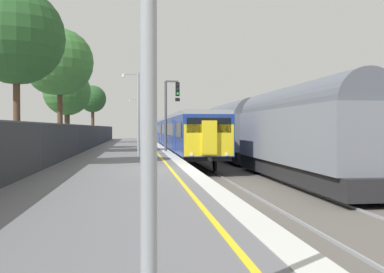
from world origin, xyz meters
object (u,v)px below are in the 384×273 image
(commuter_train_at_platform, at_px, (169,131))
(platform_lamp_far, at_px, (138,117))
(background_tree_back, at_px, (92,100))
(background_tree_right, at_px, (67,93))
(signal_gantry, at_px, (169,107))
(freight_train_adjacent_track, at_px, (256,130))
(background_tree_left, at_px, (18,39))
(background_tree_centre, at_px, (58,64))
(platform_lamp_mid, at_px, (138,106))

(commuter_train_at_platform, bearing_deg, platform_lamp_far, -156.88)
(commuter_train_at_platform, bearing_deg, background_tree_back, -163.23)
(background_tree_right, bearing_deg, signal_gantry, -30.95)
(commuter_train_at_platform, xyz_separation_m, freight_train_adjacent_track, (4.00, -24.50, 0.30))
(background_tree_left, relative_size, background_tree_right, 1.19)
(background_tree_left, xyz_separation_m, background_tree_back, (0.05, 30.22, -0.65))
(commuter_train_at_platform, bearing_deg, background_tree_centre, -111.71)
(commuter_train_at_platform, bearing_deg, platform_lamp_mid, -98.38)
(signal_gantry, bearing_deg, background_tree_back, 111.53)
(signal_gantry, bearing_deg, background_tree_left, -122.43)
(platform_lamp_far, relative_size, background_tree_left, 0.66)
(platform_lamp_far, bearing_deg, platform_lamp_mid, -90.00)
(platform_lamp_mid, bearing_deg, background_tree_centre, 154.55)
(platform_lamp_far, height_order, background_tree_back, background_tree_back)
(platform_lamp_mid, xyz_separation_m, background_tree_right, (-5.66, 8.66, 1.41))
(signal_gantry, xyz_separation_m, background_tree_back, (-7.33, 18.59, 1.68))
(platform_lamp_mid, height_order, background_tree_right, background_tree_right)
(freight_train_adjacent_track, bearing_deg, commuter_train_at_platform, 99.28)
(freight_train_adjacent_track, xyz_separation_m, background_tree_centre, (-13.02, 1.85, 4.33))
(background_tree_back, bearing_deg, platform_lamp_mid, -77.24)
(background_tree_left, xyz_separation_m, background_tree_right, (-0.50, 16.36, -1.04))
(background_tree_left, relative_size, background_tree_back, 1.19)
(background_tree_left, bearing_deg, platform_lamp_mid, 56.21)
(commuter_train_at_platform, height_order, background_tree_centre, background_tree_centre)
(commuter_train_at_platform, height_order, background_tree_right, background_tree_right)
(platform_lamp_mid, height_order, background_tree_left, background_tree_left)
(freight_train_adjacent_track, distance_m, platform_lamp_mid, 7.88)
(platform_lamp_far, bearing_deg, commuter_train_at_platform, 23.12)
(platform_lamp_far, height_order, background_tree_centre, background_tree_centre)
(background_tree_left, distance_m, background_tree_centre, 10.24)
(signal_gantry, bearing_deg, platform_lamp_far, 96.48)
(background_tree_centre, bearing_deg, signal_gantry, 10.51)
(freight_train_adjacent_track, relative_size, platform_lamp_far, 5.86)
(signal_gantry, height_order, background_tree_right, background_tree_right)
(background_tree_right, relative_size, background_tree_back, 1.00)
(platform_lamp_mid, bearing_deg, freight_train_adjacent_track, 4.99)
(commuter_train_at_platform, xyz_separation_m, background_tree_centre, (-9.02, -22.65, 4.63))
(signal_gantry, distance_m, background_tree_centre, 8.14)
(commuter_train_at_platform, distance_m, background_tree_centre, 24.81)
(freight_train_adjacent_track, distance_m, background_tree_centre, 13.85)
(commuter_train_at_platform, relative_size, freight_train_adjacent_track, 2.02)
(background_tree_centre, bearing_deg, background_tree_left, -89.14)
(freight_train_adjacent_track, relative_size, background_tree_right, 4.57)
(commuter_train_at_platform, height_order, freight_train_adjacent_track, freight_train_adjacent_track)
(platform_lamp_mid, distance_m, background_tree_centre, 6.53)
(platform_lamp_far, distance_m, background_tree_left, 31.82)
(background_tree_left, bearing_deg, background_tree_right, 91.76)
(commuter_train_at_platform, relative_size, background_tree_centre, 7.20)
(signal_gantry, xyz_separation_m, background_tree_centre, (-7.54, -1.40, 2.73))
(signal_gantry, distance_m, background_tree_back, 20.06)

